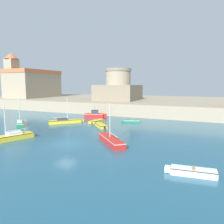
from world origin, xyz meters
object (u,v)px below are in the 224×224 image
Objects in this scene: dinghy_green_0 at (131,121)px; dinghy_yellow_3 at (101,125)px; motorboat_red_1 at (95,115)px; sailboat_yellow_8 at (66,121)px; sailboat_green_5 at (20,123)px; dinghy_white_6 at (192,171)px; fortress at (118,89)px; sailboat_yellow_2 at (9,137)px; church at (31,83)px; sailboat_red_7 at (111,140)px; dinghy_yellow_4 at (97,121)px.

dinghy_yellow_3 is at bearing -115.47° from dinghy_green_0.
motorboat_red_1 is 0.92× the size of sailboat_yellow_8.
motorboat_red_1 is 15.38m from sailboat_green_5.
motorboat_red_1 is at bearing 124.46° from dinghy_yellow_3.
dinghy_white_6 is 0.37× the size of fortress.
church is (-33.00, 38.01, 7.46)m from sailboat_yellow_2.
dinghy_green_0 is at bearing 120.42° from dinghy_white_6.
sailboat_yellow_2 is 14.71m from dinghy_yellow_3.
fortress is (-10.25, 17.90, 5.80)m from dinghy_green_0.
dinghy_green_0 is 12.58m from sailboat_yellow_8.
sailboat_red_7 is (19.98, -4.38, 0.01)m from sailboat_green_5.
sailboat_yellow_2 is 0.38× the size of church.
sailboat_yellow_2 is at bearing -49.82° from sailboat_green_5.
sailboat_yellow_8 is at bearing 93.86° from sailboat_yellow_2.
sailboat_yellow_8 is at bearing 37.80° from sailboat_green_5.
sailboat_yellow_2 is 17.29m from dinghy_yellow_4.
dinghy_yellow_3 is at bearing -3.71° from sailboat_yellow_8.
church reaches higher than sailboat_yellow_8.
dinghy_yellow_3 is 21.72m from dinghy_white_6.
motorboat_red_1 is 10.40m from dinghy_yellow_3.
sailboat_red_7 reaches higher than dinghy_green_0.
sailboat_yellow_2 is at bearing -86.14° from sailboat_yellow_8.
sailboat_red_7 is at bearing -80.16° from dinghy_green_0.
sailboat_green_5 reaches higher than sailboat_yellow_8.
dinghy_white_6 is at bearing -19.22° from sailboat_green_5.
dinghy_green_0 is at bearing 29.47° from sailboat_yellow_8.
dinghy_yellow_4 is 21.97m from fortress.
sailboat_yellow_8 is 41.05m from church.
dinghy_white_6 is (18.73, -18.67, 0.06)m from dinghy_yellow_4.
dinghy_white_6 is 45.98m from fortress.
dinghy_yellow_3 is 26.22m from fortress.
sailboat_yellow_2 is 1.27× the size of sailboat_green_5.
dinghy_yellow_4 is at bearing 127.12° from dinghy_yellow_3.
sailboat_yellow_2 is at bearing -117.76° from dinghy_yellow_3.
dinghy_green_0 is 0.90× the size of dinghy_yellow_4.
dinghy_white_6 is 0.76× the size of sailboat_yellow_8.
sailboat_yellow_8 is (-7.76, 0.50, 0.13)m from dinghy_yellow_3.
fortress is (-22.90, 39.45, 5.72)m from dinghy_white_6.
fortress is (32.79, -0.41, -1.86)m from church.
motorboat_red_1 is 1.21× the size of dinghy_white_6.
sailboat_yellow_8 is at bearing 146.94° from dinghy_white_6.
dinghy_yellow_3 is 10.58m from sailboat_red_7.
sailboat_green_5 is at bearing 167.63° from sailboat_red_7.
sailboat_yellow_2 is 1.65× the size of dinghy_white_6.
sailboat_green_5 is (-14.11, -4.42, 0.13)m from dinghy_yellow_3.
dinghy_yellow_3 is 0.68× the size of sailboat_green_5.
church is 1.59× the size of fortress.
sailboat_green_5 reaches higher than sailboat_yellow_2.
sailboat_yellow_2 reaches higher than sailboat_red_7.
church is at bearing 143.53° from sailboat_red_7.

